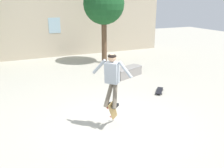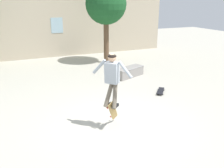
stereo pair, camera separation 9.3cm
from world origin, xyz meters
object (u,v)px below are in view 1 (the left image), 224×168
Objects in this scene: skateboard_flipping at (113,111)px; skateboard_resting at (159,91)px; skater at (112,76)px; skate_ledge at (128,72)px; tree_right at (104,4)px.

skateboard_flipping is 3.23m from skateboard_resting.
skate_ledge is at bearing 15.82° from skater.
skate_ledge is 1.08× the size of skater.
tree_right is at bearing 17.01° from skateboard_flipping.
tree_right is 2.89× the size of skater.
skateboard_resting is at bearing -108.42° from skate_ledge.
tree_right is 5.87× the size of skateboard_resting.
skateboard_resting is (2.80, 1.78, -1.43)m from skater.
skater is 3.61m from skateboard_resting.
tree_right is 6.05m from skateboard_resting.
skate_ledge is (-0.07, -2.92, -2.89)m from tree_right.
skateboard_flipping reaches higher than skateboard_resting.
skater reaches higher than skate_ledge.
skateboard_flipping reaches higher than skate_ledge.
skateboard_flipping is 1.08× the size of skateboard_resting.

